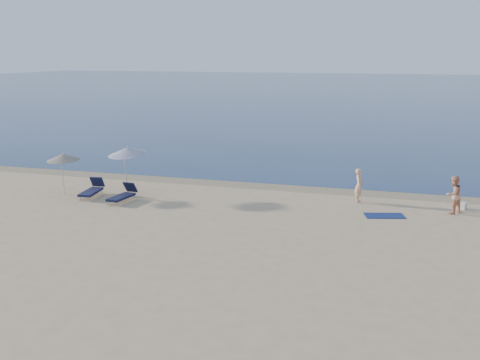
% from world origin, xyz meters
% --- Properties ---
extents(sea, '(240.00, 160.00, 0.01)m').
position_xyz_m(sea, '(0.00, 100.00, 0.00)').
color(sea, '#0C2148').
rests_on(sea, ground).
extents(wet_sand_strip, '(240.00, 1.60, 0.00)m').
position_xyz_m(wet_sand_strip, '(0.00, 19.40, 0.00)').
color(wet_sand_strip, '#847254').
rests_on(wet_sand_strip, ground).
extents(person_left, '(0.41, 0.59, 1.56)m').
position_xyz_m(person_left, '(1.61, 17.46, 0.78)').
color(person_left, tan).
rests_on(person_left, ground).
extents(person_right, '(0.98, 0.99, 1.62)m').
position_xyz_m(person_right, '(5.63, 16.69, 0.81)').
color(person_right, tan).
rests_on(person_right, ground).
extents(beach_towel, '(1.78, 1.29, 0.03)m').
position_xyz_m(beach_towel, '(2.91, 15.41, 0.01)').
color(beach_towel, '#0F1C4F').
rests_on(beach_towel, ground).
extents(white_bag, '(0.43, 0.41, 0.29)m').
position_xyz_m(white_bag, '(6.06, 17.58, 0.15)').
color(white_bag, silver).
rests_on(white_bag, ground).
extents(umbrella_near, '(2.48, 2.50, 2.43)m').
position_xyz_m(umbrella_near, '(-9.07, 15.69, 2.11)').
color(umbrella_near, silver).
rests_on(umbrella_near, ground).
extents(umbrella_far, '(1.87, 1.88, 2.08)m').
position_xyz_m(umbrella_far, '(-11.98, 14.76, 1.82)').
color(umbrella_far, silver).
rests_on(umbrella_far, ground).
extents(lounger_left, '(0.87, 1.94, 0.83)m').
position_xyz_m(lounger_left, '(-10.57, 14.84, 0.30)').
color(lounger_left, '#151A3C').
rests_on(lounger_left, ground).
extents(lounger_right, '(0.75, 1.83, 0.79)m').
position_xyz_m(lounger_right, '(-8.71, 14.39, 0.29)').
color(lounger_right, black).
rests_on(lounger_right, ground).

